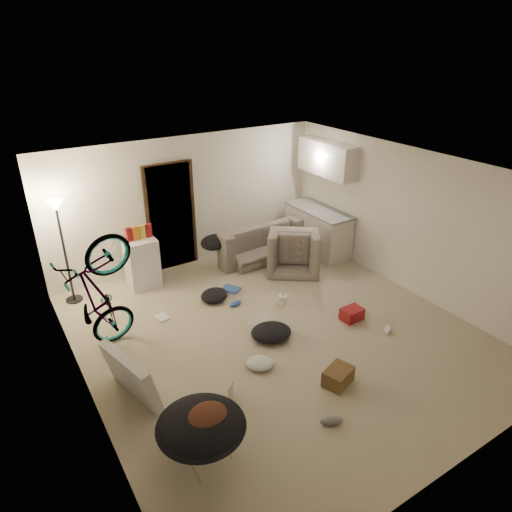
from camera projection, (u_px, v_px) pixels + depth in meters
floor at (276, 333)px, 7.01m from camera, size 5.50×6.00×0.02m
ceiling at (280, 173)px, 5.91m from camera, size 5.50×6.00×0.02m
wall_back at (188, 201)px, 8.75m from camera, size 5.50×0.02×2.50m
wall_front at (465, 384)px, 4.17m from camera, size 5.50×0.02×2.50m
wall_left at (76, 318)px, 5.14m from camera, size 0.02×6.00×2.50m
wall_right at (410, 222)px, 7.79m from camera, size 0.02×6.00×2.50m
doorway at (171, 217)px, 8.63m from camera, size 0.85×0.10×2.04m
door_trim at (171, 217)px, 8.60m from camera, size 0.97×0.04×2.10m
floor_lamp at (60, 230)px, 7.30m from camera, size 0.28×0.28×1.81m
kitchen_counter at (318, 231)px, 9.50m from camera, size 0.60×1.50×0.88m
counter_top at (319, 210)px, 9.30m from camera, size 0.64×1.54×0.04m
kitchen_uppers at (328, 158)px, 8.90m from camera, size 0.38×1.40×0.65m
sofa at (256, 244)px, 9.32m from camera, size 1.88×0.78×0.54m
armchair at (293, 252)px, 8.89m from camera, size 1.28×1.26×0.63m
bicycle at (103, 321)px, 6.43m from camera, size 1.94×1.04×1.07m
book_asset at (229, 402)px, 5.68m from camera, size 0.27×0.28×0.02m
mini_fridge at (142, 262)px, 8.18m from camera, size 0.55×0.55×0.90m
snack_box_0 at (129, 236)px, 7.86m from camera, size 0.11×0.09×0.30m
snack_box_1 at (136, 235)px, 7.92m from camera, size 0.10×0.07×0.30m
snack_box_2 at (142, 233)px, 7.98m from camera, size 0.10×0.07×0.30m
snack_box_3 at (149, 232)px, 8.03m from camera, size 0.10×0.07×0.30m
saucer_chair at (202, 432)px, 4.75m from camera, size 0.94×0.94×0.67m
hoodie at (206, 418)px, 4.67m from camera, size 0.54×0.47×0.22m
sofa_drape at (214, 242)px, 8.75m from camera, size 0.62×0.53×0.28m
tv_box at (131, 376)px, 5.64m from camera, size 0.48×1.02×0.66m
drink_case_a at (338, 376)px, 5.95m from camera, size 0.46×0.39×0.22m
drink_case_b at (352, 314)px, 7.31m from camera, size 0.35×0.26×0.20m
juicer at (282, 299)px, 7.74m from camera, size 0.15×0.15×0.22m
newspaper at (270, 323)px, 7.25m from camera, size 0.69×0.76×0.01m
book_blue at (231, 289)px, 8.19m from camera, size 0.36×0.38×0.03m
book_white at (162, 317)px, 7.37m from camera, size 0.21×0.25×0.02m
shoe_0 at (235, 304)px, 7.69m from camera, size 0.25×0.13×0.09m
shoe_3 at (331, 421)px, 5.35m from camera, size 0.30×0.22×0.10m
shoe_4 at (388, 329)px, 7.02m from camera, size 0.25×0.23×0.09m
clothes_lump_a at (271, 332)px, 6.85m from camera, size 0.73×0.67×0.20m
clothes_lump_b at (214, 295)px, 7.87m from camera, size 0.67×0.65×0.16m
clothes_lump_c at (260, 363)px, 6.27m from camera, size 0.50×0.48×0.12m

